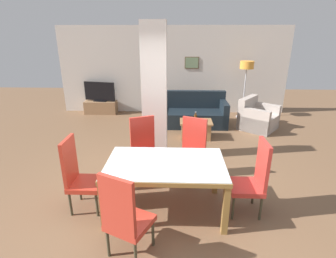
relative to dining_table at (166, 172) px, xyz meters
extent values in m
plane|color=brown|center=(0.00, 0.00, -0.63)|extent=(18.00, 18.00, 0.00)
cube|color=silver|center=(0.00, 5.17, 0.72)|extent=(7.20, 0.06, 2.70)
cube|color=brown|center=(0.59, 5.13, 0.97)|extent=(0.44, 0.02, 0.36)
cube|color=gray|center=(0.59, 5.12, 0.97)|extent=(0.40, 0.01, 0.32)
cube|color=silver|center=(-0.29, 1.73, 0.72)|extent=(0.48, 0.29, 2.70)
cube|color=olive|center=(0.00, -0.49, 0.11)|extent=(1.67, 0.06, 0.06)
cube|color=olive|center=(0.00, 0.49, 0.11)|extent=(1.67, 0.06, 0.06)
cube|color=olive|center=(-0.81, 0.00, 0.11)|extent=(0.06, 0.92, 0.06)
cube|color=olive|center=(0.81, 0.00, 0.11)|extent=(0.06, 0.92, 0.06)
cube|color=silver|center=(0.00, 0.00, 0.14)|extent=(1.65, 1.02, 0.01)
cube|color=olive|center=(-0.79, -0.47, -0.27)|extent=(0.08, 0.08, 0.70)
cube|color=olive|center=(0.79, -0.47, -0.27)|extent=(0.08, 0.08, 0.70)
cube|color=olive|center=(-0.79, 0.47, -0.27)|extent=(0.08, 0.08, 0.70)
cube|color=olive|center=(0.79, 0.47, -0.27)|extent=(0.08, 0.08, 0.70)
cube|color=red|center=(0.38, 0.83, -0.22)|extent=(0.61, 0.61, 0.07)
cube|color=red|center=(0.46, 1.02, 0.15)|extent=(0.42, 0.23, 0.67)
cylinder|color=#3E3B29|center=(0.47, 0.58, -0.44)|extent=(0.04, 0.04, 0.37)
cylinder|color=#3E3B29|center=(0.12, 0.73, -0.44)|extent=(0.04, 0.04, 0.37)
cylinder|color=#3E3B29|center=(0.63, 0.92, -0.44)|extent=(0.04, 0.04, 0.37)
cylinder|color=#3E3B29|center=(0.28, 1.08, -0.44)|extent=(0.04, 0.04, 0.37)
cube|color=#BC3425|center=(-0.38, -0.81, -0.22)|extent=(0.61, 0.61, 0.07)
cube|color=#BC3425|center=(-0.46, -0.99, 0.15)|extent=(0.42, 0.23, 0.67)
cylinder|color=#3E3B29|center=(-0.47, -0.55, -0.44)|extent=(0.04, 0.04, 0.37)
cylinder|color=#3E3B29|center=(-0.12, -0.71, -0.44)|extent=(0.04, 0.04, 0.37)
cylinder|color=#3E3B29|center=(-0.63, -0.90, -0.44)|extent=(0.04, 0.04, 0.37)
cylinder|color=#3E3B29|center=(-0.28, -1.06, -0.44)|extent=(0.04, 0.04, 0.37)
cube|color=#BC322B|center=(1.14, 0.00, -0.22)|extent=(0.46, 0.46, 0.07)
cube|color=#BC322B|center=(1.34, 0.00, 0.15)|extent=(0.05, 0.44, 0.67)
cylinder|color=#3E3B29|center=(0.95, -0.19, -0.44)|extent=(0.04, 0.04, 0.37)
cylinder|color=#3E3B29|center=(0.95, 0.19, -0.44)|extent=(0.04, 0.04, 0.37)
cylinder|color=#3E3B29|center=(1.33, -0.19, -0.44)|extent=(0.04, 0.04, 0.37)
cylinder|color=#3E3B29|center=(1.33, 0.19, -0.44)|extent=(0.04, 0.04, 0.37)
cube|color=red|center=(-0.38, 0.86, -0.22)|extent=(0.61, 0.61, 0.07)
cube|color=red|center=(-0.46, 1.04, 0.15)|extent=(0.42, 0.22, 0.67)
cylinder|color=#3E3B29|center=(-0.13, 0.76, -0.44)|extent=(0.04, 0.04, 0.37)
cylinder|color=#3E3B29|center=(-0.47, 0.60, -0.44)|extent=(0.04, 0.04, 0.37)
cylinder|color=#3E3B29|center=(-0.28, 1.11, -0.44)|extent=(0.04, 0.04, 0.37)
cylinder|color=#3E3B29|center=(-0.63, 0.95, -0.44)|extent=(0.04, 0.04, 0.37)
cube|color=red|center=(-1.16, 0.00, -0.22)|extent=(0.46, 0.46, 0.07)
cube|color=red|center=(-1.36, 0.00, 0.15)|extent=(0.05, 0.44, 0.67)
cylinder|color=#3E3B29|center=(-0.97, 0.19, -0.44)|extent=(0.04, 0.04, 0.37)
cylinder|color=#3E3B29|center=(-0.97, -0.19, -0.44)|extent=(0.04, 0.04, 0.37)
cylinder|color=#3E3B29|center=(-1.35, 0.19, -0.44)|extent=(0.04, 0.04, 0.37)
cylinder|color=#3E3B29|center=(-1.35, -0.19, -0.44)|extent=(0.04, 0.04, 0.37)
cube|color=black|center=(0.47, 3.82, -0.42)|extent=(2.12, 0.91, 0.42)
cube|color=black|center=(0.47, 4.18, 0.04)|extent=(2.12, 0.18, 0.50)
cube|color=black|center=(1.45, 3.82, -0.28)|extent=(0.16, 0.91, 0.69)
cube|color=black|center=(-0.51, 3.82, -0.28)|extent=(0.16, 0.91, 0.69)
cube|color=#B9ABA2|center=(2.36, 3.57, -0.43)|extent=(1.21, 1.22, 0.40)
cube|color=#B9ABA2|center=(2.10, 3.77, -0.01)|extent=(0.68, 0.81, 0.44)
cube|color=#B9ABA2|center=(2.59, 3.86, -0.30)|extent=(0.76, 0.64, 0.64)
cube|color=#B9ABA2|center=(2.13, 3.27, -0.30)|extent=(0.76, 0.64, 0.64)
cube|color=#996D42|center=(0.62, 2.84, -0.20)|extent=(0.79, 0.51, 0.04)
cube|color=#996D42|center=(0.62, 2.84, -0.42)|extent=(0.71, 0.43, 0.41)
cylinder|color=#4C2D14|center=(0.60, 2.80, -0.09)|extent=(0.08, 0.08, 0.17)
cylinder|color=#4C2D14|center=(0.60, 2.80, 0.02)|extent=(0.03, 0.03, 0.06)
cylinder|color=#B7B7BC|center=(0.60, 2.80, 0.06)|extent=(0.04, 0.04, 0.01)
cube|color=#99704C|center=(-2.33, 4.89, -0.42)|extent=(1.01, 0.40, 0.40)
cube|color=black|center=(-2.33, 4.89, -0.21)|extent=(0.44, 0.28, 0.03)
cube|color=black|center=(-2.33, 4.89, 0.10)|extent=(1.01, 0.25, 0.59)
cylinder|color=#B7B7BC|center=(2.18, 4.63, -0.62)|extent=(0.36, 0.36, 0.02)
cylinder|color=#B7B7BC|center=(2.18, 4.63, 0.13)|extent=(0.04, 0.04, 1.47)
cylinder|color=#F29E38|center=(2.18, 4.63, 0.97)|extent=(0.40, 0.40, 0.22)
camera|label=1|loc=(0.15, -3.26, 1.85)|focal=28.00mm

